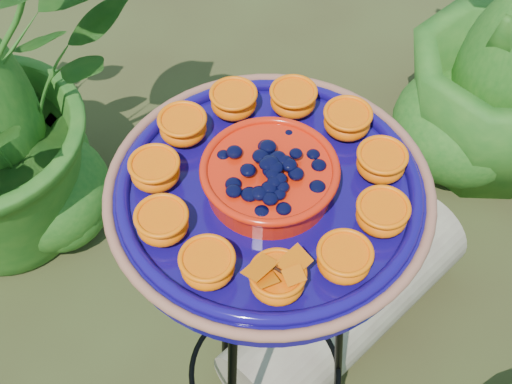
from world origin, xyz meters
TOP-DOWN VIEW (x-y plane):
  - ground_plane at (0.00, 0.00)m, footprint 20.00×20.00m
  - tripod_stand at (-0.11, -0.08)m, footprint 0.41×0.41m
  - feeder_dish at (-0.11, -0.08)m, footprint 0.58×0.58m
  - driftwood_log at (0.15, 0.14)m, footprint 0.70×0.57m

SIDE VIEW (x-z plane):
  - ground_plane at x=0.00m, z-range 0.00..0.00m
  - driftwood_log at x=0.15m, z-range 0.00..0.23m
  - tripod_stand at x=-0.11m, z-range 0.09..0.97m
  - feeder_dish at x=-0.11m, z-range 0.86..0.97m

